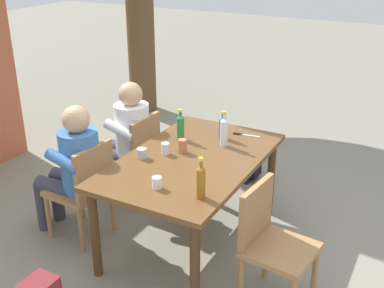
{
  "coord_description": "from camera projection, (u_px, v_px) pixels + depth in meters",
  "views": [
    {
      "loc": [
        -3.01,
        -1.62,
        2.38
      ],
      "look_at": [
        0.0,
        0.0,
        0.89
      ],
      "focal_mm": 44.97,
      "sensor_mm": 36.0,
      "label": 1
    }
  ],
  "objects": [
    {
      "name": "bottle_blue",
      "position": [
        223.0,
        127.0,
        4.11
      ],
      "size": [
        0.06,
        0.06,
        0.24
      ],
      "color": "#2D56A3",
      "rests_on": "dining_table"
    },
    {
      "name": "bottle_green",
      "position": [
        181.0,
        126.0,
        4.09
      ],
      "size": [
        0.06,
        0.06,
        0.27
      ],
      "color": "#287A38",
      "rests_on": "dining_table"
    },
    {
      "name": "cup_terracotta",
      "position": [
        182.0,
        146.0,
        3.86
      ],
      "size": [
        0.07,
        0.07,
        0.11
      ],
      "primitive_type": "cylinder",
      "color": "#BC6B47",
      "rests_on": "dining_table"
    },
    {
      "name": "dining_table",
      "position": [
        192.0,
        168.0,
        3.82
      ],
      "size": [
        1.63,
        0.99,
        0.77
      ],
      "color": "brown",
      "rests_on": "ground_plane"
    },
    {
      "name": "chair_far_right",
      "position": [
        136.0,
        153.0,
        4.53
      ],
      "size": [
        0.45,
        0.45,
        0.87
      ],
      "color": "#A37547",
      "rests_on": "ground_plane"
    },
    {
      "name": "bottle_amber",
      "position": [
        201.0,
        181.0,
        3.16
      ],
      "size": [
        0.06,
        0.06,
        0.29
      ],
      "color": "#996019",
      "rests_on": "dining_table"
    },
    {
      "name": "backpack_by_far_side",
      "position": [
        247.0,
        159.0,
        5.05
      ],
      "size": [
        0.29,
        0.23,
        0.45
      ],
      "color": "black",
      "rests_on": "ground_plane"
    },
    {
      "name": "ground_plane",
      "position": [
        192.0,
        240.0,
        4.09
      ],
      "size": [
        24.0,
        24.0,
        0.0
      ],
      "primitive_type": "plane",
      "color": "gray"
    },
    {
      "name": "table_knife",
      "position": [
        244.0,
        135.0,
        4.21
      ],
      "size": [
        0.05,
        0.24,
        0.01
      ],
      "color": "silver",
      "rests_on": "dining_table"
    },
    {
      "name": "person_in_white_shirt",
      "position": [
        126.0,
        135.0,
        4.52
      ],
      "size": [
        0.47,
        0.62,
        1.18
      ],
      "color": "white",
      "rests_on": "ground_plane"
    },
    {
      "name": "bottle_clear",
      "position": [
        224.0,
        131.0,
        3.95
      ],
      "size": [
        0.06,
        0.06,
        0.3
      ],
      "color": "white",
      "rests_on": "dining_table"
    },
    {
      "name": "cup_glass",
      "position": [
        165.0,
        149.0,
        3.83
      ],
      "size": [
        0.07,
        0.07,
        0.09
      ],
      "primitive_type": "cylinder",
      "color": "silver",
      "rests_on": "dining_table"
    },
    {
      "name": "cup_steel",
      "position": [
        142.0,
        153.0,
        3.77
      ],
      "size": [
        0.08,
        0.08,
        0.08
      ],
      "primitive_type": "cylinder",
      "color": "#B2B7BC",
      "rests_on": "dining_table"
    },
    {
      "name": "person_in_plaid_shirt",
      "position": [
        73.0,
        165.0,
        3.93
      ],
      "size": [
        0.47,
        0.62,
        1.18
      ],
      "color": "#3D70B2",
      "rests_on": "ground_plane"
    },
    {
      "name": "cup_white",
      "position": [
        157.0,
        183.0,
        3.32
      ],
      "size": [
        0.07,
        0.07,
        0.09
      ],
      "primitive_type": "cylinder",
      "color": "white",
      "rests_on": "dining_table"
    },
    {
      "name": "chair_far_left",
      "position": [
        85.0,
        186.0,
        3.94
      ],
      "size": [
        0.47,
        0.47,
        0.87
      ],
      "color": "#A37547",
      "rests_on": "ground_plane"
    },
    {
      "name": "chair_near_left",
      "position": [
        270.0,
        239.0,
        3.26
      ],
      "size": [
        0.49,
        0.49,
        0.87
      ],
      "color": "#A37547",
      "rests_on": "ground_plane"
    }
  ]
}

